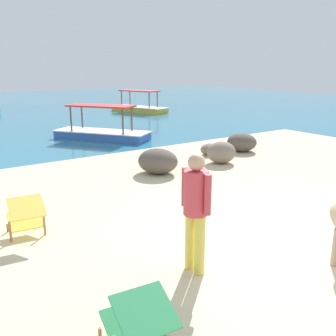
{
  "coord_description": "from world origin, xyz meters",
  "views": [
    {
      "loc": [
        -4.54,
        -3.57,
        2.71
      ],
      "look_at": [
        0.01,
        3.0,
        0.55
      ],
      "focal_mm": 40.42,
      "sensor_mm": 36.0,
      "label": 1
    }
  ],
  "objects_px": {
    "deck_chair_far": "(138,319)",
    "boat_blue": "(102,132)",
    "boat_yellow": "(139,107)",
    "person_standing": "(196,205)",
    "deck_chair_near": "(26,215)"
  },
  "relations": [
    {
      "from": "deck_chair_far",
      "to": "person_standing",
      "type": "height_order",
      "value": "person_standing"
    },
    {
      "from": "deck_chair_far",
      "to": "person_standing",
      "type": "distance_m",
      "value": 1.75
    },
    {
      "from": "deck_chair_far",
      "to": "boat_blue",
      "type": "xyz_separation_m",
      "value": [
        4.54,
        10.47,
        -0.13
      ]
    },
    {
      "from": "deck_chair_far",
      "to": "deck_chair_near",
      "type": "bearing_deg",
      "value": 8.45
    },
    {
      "from": "boat_yellow",
      "to": "deck_chair_far",
      "type": "bearing_deg",
      "value": -49.89
    },
    {
      "from": "deck_chair_near",
      "to": "boat_yellow",
      "type": "xyz_separation_m",
      "value": [
        10.39,
        14.09,
        -0.13
      ]
    },
    {
      "from": "person_standing",
      "to": "deck_chair_near",
      "type": "bearing_deg",
      "value": -61.41
    },
    {
      "from": "deck_chair_near",
      "to": "deck_chair_far",
      "type": "relative_size",
      "value": 1.0
    },
    {
      "from": "person_standing",
      "to": "boat_yellow",
      "type": "xyz_separation_m",
      "value": [
        8.83,
        16.44,
        -0.7
      ]
    },
    {
      "from": "boat_blue",
      "to": "boat_yellow",
      "type": "bearing_deg",
      "value": -75.55
    },
    {
      "from": "deck_chair_near",
      "to": "person_standing",
      "type": "height_order",
      "value": "person_standing"
    },
    {
      "from": "boat_yellow",
      "to": "boat_blue",
      "type": "bearing_deg",
      "value": -59.02
    },
    {
      "from": "deck_chair_near",
      "to": "deck_chair_far",
      "type": "bearing_deg",
      "value": -171.45
    },
    {
      "from": "boat_blue",
      "to": "boat_yellow",
      "type": "xyz_separation_m",
      "value": [
        5.69,
        6.86,
        0.0
      ]
    },
    {
      "from": "deck_chair_far",
      "to": "boat_blue",
      "type": "relative_size",
      "value": 0.22
    }
  ]
}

